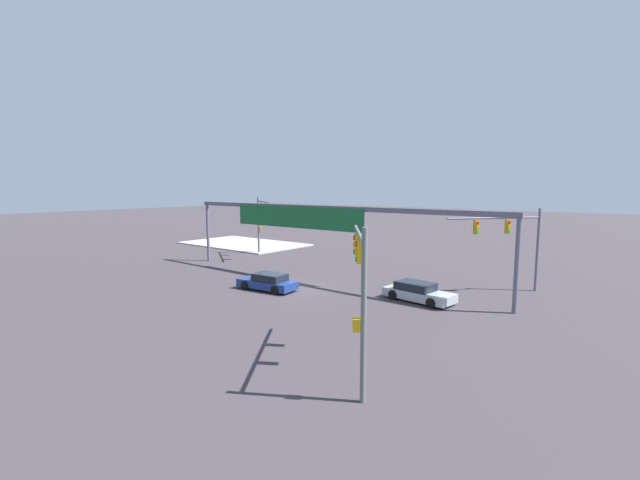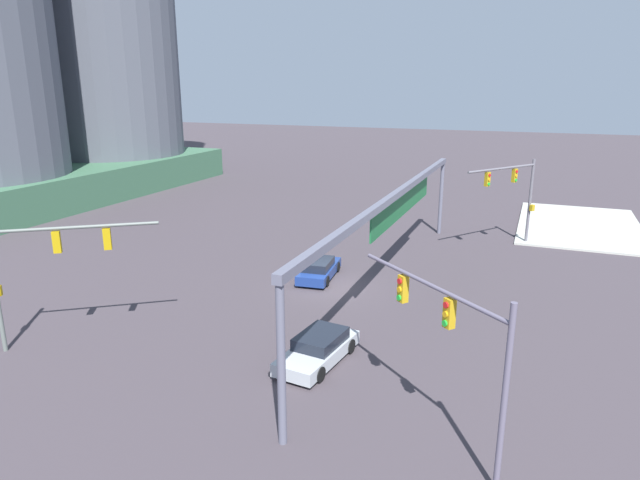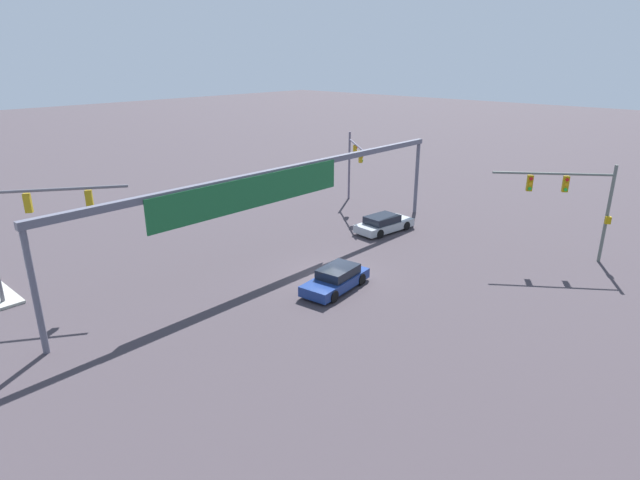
# 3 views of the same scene
# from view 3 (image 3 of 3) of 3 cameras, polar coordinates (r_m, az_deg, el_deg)

# --- Properties ---
(ground_plane) EXTENTS (238.37, 238.37, 0.00)m
(ground_plane) POSITION_cam_3_polar(r_m,az_deg,el_deg) (29.86, 1.63, -4.18)
(ground_plane) COLOR #3F373D
(traffic_signal_near_corner) EXTENTS (5.69, 4.30, 6.21)m
(traffic_signal_near_corner) POSITION_cam_3_polar(r_m,az_deg,el_deg) (29.47, -29.43, 1.89)
(traffic_signal_near_corner) COLOR slate
(traffic_signal_near_corner) RESTS_ON ground
(traffic_signal_opposite_side) EXTENTS (4.22, 5.97, 6.01)m
(traffic_signal_opposite_side) POSITION_cam_3_polar(r_m,az_deg,el_deg) (34.64, 26.14, 4.39)
(traffic_signal_opposite_side) COLOR slate
(traffic_signal_opposite_side) RESTS_ON ground
(traffic_signal_cross_street) EXTENTS (4.66, 5.44, 5.84)m
(traffic_signal_cross_street) POSITION_cam_3_polar(r_m,az_deg,el_deg) (43.48, 3.75, 9.05)
(traffic_signal_cross_street) COLOR slate
(traffic_signal_cross_street) RESTS_ON ground
(overhead_sign_gantry) EXTENTS (28.99, 0.43, 5.90)m
(overhead_sign_gantry) POSITION_cam_3_polar(r_m,az_deg,el_deg) (30.28, -4.76, 6.22)
(overhead_sign_gantry) COLOR slate
(overhead_sign_gantry) RESTS_ON ground
(sedan_car_approaching) EXTENTS (4.69, 2.35, 1.21)m
(sedan_car_approaching) POSITION_cam_3_polar(r_m,az_deg,el_deg) (37.76, 6.97, 1.78)
(sedan_car_approaching) COLOR #ABB1B6
(sedan_car_approaching) RESTS_ON ground
(sedan_car_waiting_far) EXTENTS (4.50, 2.22, 1.21)m
(sedan_car_waiting_far) POSITION_cam_3_polar(r_m,az_deg,el_deg) (28.34, 1.77, -4.28)
(sedan_car_waiting_far) COLOR navy
(sedan_car_waiting_far) RESTS_ON ground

